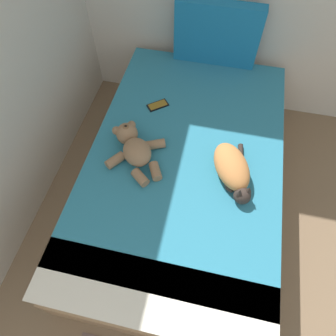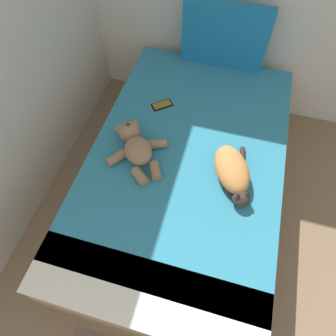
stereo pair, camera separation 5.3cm
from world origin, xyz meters
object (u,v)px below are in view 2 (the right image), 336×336
Objects in this scene: cell_phone at (162,105)px; bed at (185,176)px; cat at (233,172)px; patterned_cushion at (225,36)px; teddy_bear at (136,146)px.

bed is at bearing -53.93° from cell_phone.
cat is at bearing -18.29° from bed.
cat is at bearing -76.45° from patterned_cushion.
cat is 2.76× the size of cell_phone.
teddy_bear reaches higher than cat.
patterned_cushion is at bearing 61.57° from cell_phone.
cat reaches higher than cell_phone.
cat is (0.26, -1.07, -0.16)m from patterned_cushion.
cat is at bearing -3.27° from teddy_bear.
teddy_bear is at bearing -168.75° from bed.
teddy_bear is at bearing -95.54° from cell_phone.
bed is at bearing 11.25° from teddy_bear.
bed is 1.09m from patterned_cushion.
bed is 0.54m from cell_phone.
patterned_cushion is 1.44× the size of cat.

